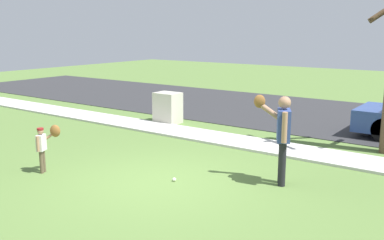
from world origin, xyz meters
The scene contains 7 objects.
ground_plane centered at (0.00, 3.50, 0.00)m, with size 48.00×48.00×0.00m, color #567538.
sidewalk_strip centered at (0.00, 3.60, 0.03)m, with size 36.00×1.20×0.06m, color beige.
road_surface centered at (0.00, 8.60, 0.01)m, with size 36.00×6.80×0.02m, color #2D2D30.
person_adult centered at (1.93, 1.29, 1.06)m, with size 0.86×0.56×1.73m.
person_child centered at (-2.35, -0.89, 0.66)m, with size 0.40×0.51×1.00m.
baseball centered at (0.18, 0.22, 0.04)m, with size 0.07×0.07×0.07m, color white.
utility_cabinet centered at (-3.40, 4.47, 0.49)m, with size 0.78×0.61×0.98m, color beige.
Camera 1 is at (5.25, -6.23, 2.95)m, focal length 40.73 mm.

